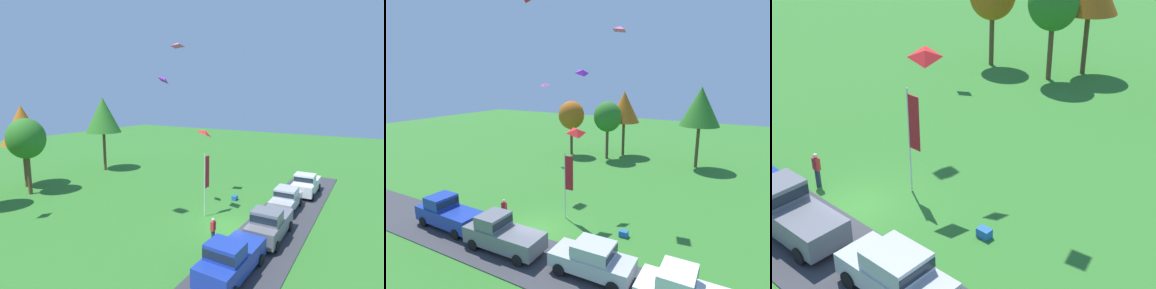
# 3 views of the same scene
# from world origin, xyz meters

# --- Properties ---
(ground_plane) EXTENTS (120.00, 120.00, 0.00)m
(ground_plane) POSITION_xyz_m (0.00, 0.00, 0.00)
(ground_plane) COLOR #337528
(pavement_strip) EXTENTS (36.00, 4.40, 0.06)m
(pavement_strip) POSITION_xyz_m (0.00, -2.88, 0.03)
(pavement_strip) COLOR #38383D
(pavement_strip) RESTS_ON ground
(car_pickup_far_end) EXTENTS (5.03, 2.11, 2.14)m
(car_pickup_far_end) POSITION_xyz_m (-0.32, -2.96, 1.11)
(car_pickup_far_end) COLOR slate
(car_pickup_far_end) RESTS_ON ground
(car_sedan_near_entrance) EXTENTS (4.44, 2.03, 1.84)m
(car_sedan_near_entrance) POSITION_xyz_m (5.54, -2.53, 1.04)
(car_sedan_near_entrance) COLOR #B7B7BC
(car_sedan_near_entrance) RESTS_ON ground
(person_beside_suv) EXTENTS (0.36, 0.24, 1.71)m
(person_beside_suv) POSITION_xyz_m (-2.75, -0.10, 0.88)
(person_beside_suv) COLOR #2D334C
(person_beside_suv) RESTS_ON ground
(tree_center_back) EXTENTS (3.49, 3.49, 7.36)m
(tree_center_back) POSITION_xyz_m (-3.27, 19.60, 5.41)
(tree_center_back) COLOR brown
(tree_center_back) RESTS_ON ground
(flag_banner) EXTENTS (0.71, 0.08, 5.04)m
(flag_banner) POSITION_xyz_m (1.04, 2.53, 3.19)
(flag_banner) COLOR silver
(flag_banner) RESTS_ON ground
(cooler_box) EXTENTS (0.56, 0.40, 0.40)m
(cooler_box) POSITION_xyz_m (5.57, 2.06, 0.20)
(cooler_box) COLOR blue
(cooler_box) RESTS_ON ground
(kite_diamond_high_left) EXTENTS (1.50, 1.50, 0.69)m
(kite_diamond_high_left) POSITION_xyz_m (1.55, 2.93, 6.56)
(kite_diamond_high_left) COLOR red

